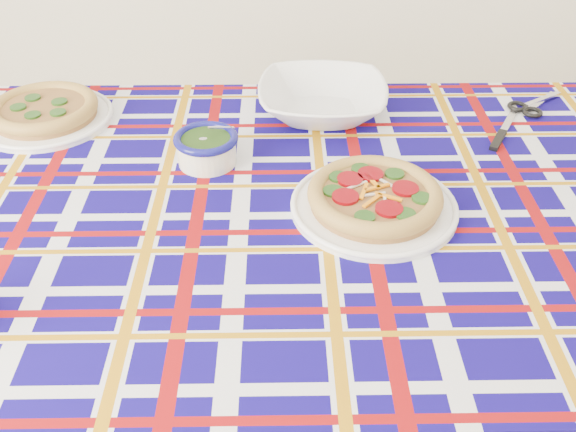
{
  "coord_description": "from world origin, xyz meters",
  "views": [
    {
      "loc": [
        -0.12,
        -0.56,
        1.47
      ],
      "look_at": [
        0.0,
        0.36,
        0.78
      ],
      "focal_mm": 40.0,
      "sensor_mm": 36.0,
      "label": 1
    }
  ],
  "objects": [
    {
      "name": "table_knife",
      "position": [
        0.55,
        0.67,
        0.77
      ],
      "size": [
        0.15,
        0.2,
        0.01
      ],
      "primitive_type": null,
      "rotation": [
        0.0,
        0.0,
        0.95
      ],
      "color": "silver",
      "rests_on": "tablecloth"
    },
    {
      "name": "dining_table",
      "position": [
        -0.0,
        0.43,
        0.69
      ],
      "size": [
        1.72,
        1.18,
        0.76
      ],
      "rotation": [
        0.0,
        0.0,
        -0.11
      ],
      "color": "brown",
      "rests_on": "floor"
    },
    {
      "name": "kitchen_scissors",
      "position": [
        0.67,
        0.76,
        0.77
      ],
      "size": [
        0.21,
        0.18,
        0.02
      ],
      "primitive_type": null,
      "rotation": [
        0.0,
        0.0,
        0.59
      ],
      "color": "silver",
      "rests_on": "tablecloth"
    },
    {
      "name": "serving_bowl",
      "position": [
        0.13,
        0.77,
        0.8
      ],
      "size": [
        0.34,
        0.34,
        0.07
      ],
      "primitive_type": "imported",
      "rotation": [
        0.0,
        0.0,
        -0.16
      ],
      "color": "white",
      "rests_on": "tablecloth"
    },
    {
      "name": "tablecloth",
      "position": [
        -0.0,
        0.43,
        0.71
      ],
      "size": [
        1.75,
        1.22,
        0.11
      ],
      "primitive_type": null,
      "rotation": [
        0.0,
        0.0,
        -0.11
      ],
      "color": "#0E055F",
      "rests_on": "dining_table"
    },
    {
      "name": "main_focaccia_plate",
      "position": [
        0.16,
        0.38,
        0.79
      ],
      "size": [
        0.34,
        0.34,
        0.06
      ],
      "primitive_type": null,
      "rotation": [
        0.0,
        0.0,
        -0.07
      ],
      "color": "olive",
      "rests_on": "tablecloth"
    },
    {
      "name": "second_focaccia_plate",
      "position": [
        -0.5,
        0.82,
        0.79
      ],
      "size": [
        0.39,
        0.39,
        0.06
      ],
      "primitive_type": null,
      "rotation": [
        0.0,
        0.0,
        -0.28
      ],
      "color": "olive",
      "rests_on": "tablecloth"
    },
    {
      "name": "pesto_bowl",
      "position": [
        -0.14,
        0.59,
        0.8
      ],
      "size": [
        0.15,
        0.15,
        0.08
      ],
      "primitive_type": null,
      "rotation": [
        0.0,
        0.0,
        -0.11
      ],
      "color": "black",
      "rests_on": "tablecloth"
    }
  ]
}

